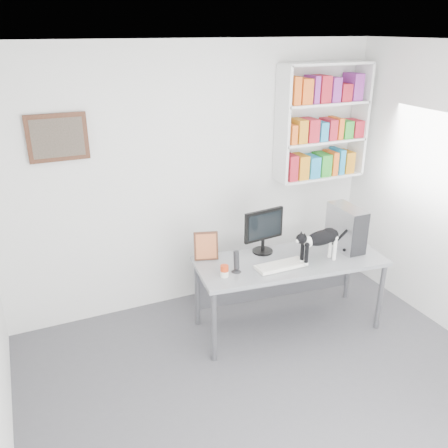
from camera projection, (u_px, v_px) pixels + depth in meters
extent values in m
cube|color=#4B4A4F|center=(292.00, 413.00, 3.70)|extent=(4.00, 4.00, 0.01)
cube|color=white|center=(319.00, 46.00, 2.66)|extent=(4.00, 4.00, 0.01)
cube|color=silver|center=(197.00, 179.00, 4.87)|extent=(4.00, 0.01, 2.70)
cube|color=silver|center=(322.00, 122.00, 5.07)|extent=(1.03, 0.28, 1.24)
cube|color=#4E2719|center=(58.00, 138.00, 4.14)|extent=(0.52, 0.04, 0.42)
cube|color=gray|center=(288.00, 293.00, 4.65)|extent=(1.87, 0.91, 0.75)
cube|color=black|center=(263.00, 231.00, 4.57)|extent=(0.44, 0.25, 0.45)
cube|color=white|center=(281.00, 265.00, 4.36)|extent=(0.48, 0.18, 0.04)
cube|color=#A3A3A8|center=(346.00, 228.00, 4.67)|extent=(0.20, 0.44, 0.43)
cylinder|color=black|center=(236.00, 261.00, 4.24)|extent=(0.10, 0.10, 0.21)
cube|color=#4E2719|center=(206.00, 245.00, 4.46)|extent=(0.24, 0.15, 0.28)
cylinder|color=red|center=(224.00, 271.00, 4.18)|extent=(0.08, 0.08, 0.11)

